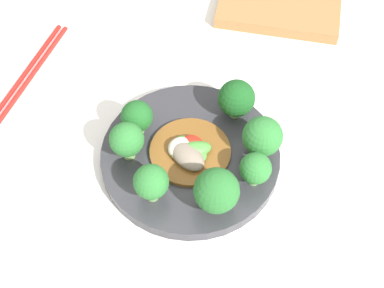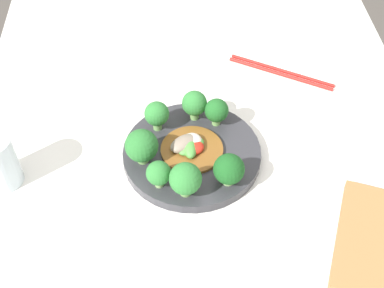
{
  "view_description": "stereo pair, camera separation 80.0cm",
  "coord_description": "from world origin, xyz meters",
  "px_view_note": "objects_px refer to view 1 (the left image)",
  "views": [
    {
      "loc": [
        0.07,
        0.43,
        1.33
      ],
      "look_at": [
        -0.0,
        0.02,
        0.75
      ],
      "focal_mm": 50.0,
      "sensor_mm": 36.0,
      "label": 1
    },
    {
      "loc": [
        -0.63,
        0.06,
        1.44
      ],
      "look_at": [
        -0.0,
        0.02,
        0.75
      ],
      "focal_mm": 50.0,
      "sensor_mm": 36.0,
      "label": 2
    }
  ],
  "objects_px": {
    "broccoli_east": "(127,140)",
    "cutting_board": "(280,0)",
    "broccoli_west": "(262,137)",
    "stirfry_center": "(189,151)",
    "broccoli_north": "(217,191)",
    "broccoli_northeast": "(151,182)",
    "broccoli_southeast": "(137,117)",
    "chopsticks": "(29,74)",
    "plate": "(192,156)",
    "broccoli_northwest": "(255,169)",
    "broccoli_southwest": "(236,99)"
  },
  "relations": [
    {
      "from": "broccoli_southeast",
      "to": "stirfry_center",
      "type": "relative_size",
      "value": 0.5
    },
    {
      "from": "stirfry_center",
      "to": "broccoli_east",
      "type": "bearing_deg",
      "value": -8.93
    },
    {
      "from": "broccoli_east",
      "to": "broccoli_southeast",
      "type": "height_order",
      "value": "broccoli_east"
    },
    {
      "from": "broccoli_southeast",
      "to": "stirfry_center",
      "type": "distance_m",
      "value": 0.09
    },
    {
      "from": "broccoli_north",
      "to": "broccoli_east",
      "type": "height_order",
      "value": "broccoli_north"
    },
    {
      "from": "chopsticks",
      "to": "broccoli_north",
      "type": "bearing_deg",
      "value": 129.78
    },
    {
      "from": "broccoli_southwest",
      "to": "stirfry_center",
      "type": "relative_size",
      "value": 0.54
    },
    {
      "from": "broccoli_east",
      "to": "broccoli_northeast",
      "type": "bearing_deg",
      "value": 108.39
    },
    {
      "from": "broccoli_north",
      "to": "broccoli_southeast",
      "type": "bearing_deg",
      "value": -58.66
    },
    {
      "from": "broccoli_east",
      "to": "cutting_board",
      "type": "height_order",
      "value": "broccoli_east"
    },
    {
      "from": "broccoli_southwest",
      "to": "cutting_board",
      "type": "distance_m",
      "value": 0.28
    },
    {
      "from": "broccoli_southeast",
      "to": "chopsticks",
      "type": "relative_size",
      "value": 0.27
    },
    {
      "from": "plate",
      "to": "broccoli_east",
      "type": "height_order",
      "value": "broccoli_east"
    },
    {
      "from": "broccoli_southwest",
      "to": "stirfry_center",
      "type": "bearing_deg",
      "value": 37.58
    },
    {
      "from": "broccoli_north",
      "to": "cutting_board",
      "type": "xyz_separation_m",
      "value": [
        -0.19,
        -0.38,
        -0.05
      ]
    },
    {
      "from": "broccoli_northwest",
      "to": "broccoli_southeast",
      "type": "bearing_deg",
      "value": -37.95
    },
    {
      "from": "cutting_board",
      "to": "plate",
      "type": "bearing_deg",
      "value": 54.82
    },
    {
      "from": "plate",
      "to": "broccoli_southwest",
      "type": "relative_size",
      "value": 4.07
    },
    {
      "from": "plate",
      "to": "chopsticks",
      "type": "distance_m",
      "value": 0.3
    },
    {
      "from": "broccoli_west",
      "to": "stirfry_center",
      "type": "relative_size",
      "value": 0.58
    },
    {
      "from": "broccoli_southwest",
      "to": "broccoli_northeast",
      "type": "distance_m",
      "value": 0.18
    },
    {
      "from": "broccoli_west",
      "to": "broccoli_east",
      "type": "xyz_separation_m",
      "value": [
        0.18,
        -0.03,
        -0.0
      ]
    },
    {
      "from": "broccoli_northeast",
      "to": "broccoli_southeast",
      "type": "distance_m",
      "value": 0.11
    },
    {
      "from": "broccoli_northeast",
      "to": "broccoli_southwest",
      "type": "bearing_deg",
      "value": -139.32
    },
    {
      "from": "broccoli_southwest",
      "to": "chopsticks",
      "type": "xyz_separation_m",
      "value": [
        0.3,
        -0.14,
        -0.05
      ]
    },
    {
      "from": "broccoli_northwest",
      "to": "broccoli_northeast",
      "type": "xyz_separation_m",
      "value": [
        0.13,
        0.0,
        0.01
      ]
    },
    {
      "from": "plate",
      "to": "broccoli_southeast",
      "type": "distance_m",
      "value": 0.09
    },
    {
      "from": "plate",
      "to": "broccoli_northwest",
      "type": "distance_m",
      "value": 0.1
    },
    {
      "from": "broccoli_southwest",
      "to": "broccoli_northeast",
      "type": "relative_size",
      "value": 1.01
    },
    {
      "from": "broccoli_east",
      "to": "cutting_board",
      "type": "xyz_separation_m",
      "value": [
        -0.29,
        -0.28,
        -0.04
      ]
    },
    {
      "from": "broccoli_north",
      "to": "broccoli_southeast",
      "type": "relative_size",
      "value": 1.2
    },
    {
      "from": "broccoli_north",
      "to": "broccoli_east",
      "type": "xyz_separation_m",
      "value": [
        0.1,
        -0.1,
        -0.0
      ]
    },
    {
      "from": "broccoli_north",
      "to": "broccoli_east",
      "type": "bearing_deg",
      "value": -43.88
    },
    {
      "from": "broccoli_east",
      "to": "broccoli_west",
      "type": "bearing_deg",
      "value": 171.57
    },
    {
      "from": "broccoli_north",
      "to": "broccoli_northeast",
      "type": "distance_m",
      "value": 0.08
    },
    {
      "from": "broccoli_west",
      "to": "broccoli_southwest",
      "type": "bearing_deg",
      "value": -75.77
    },
    {
      "from": "broccoli_northeast",
      "to": "stirfry_center",
      "type": "relative_size",
      "value": 0.54
    },
    {
      "from": "stirfry_center",
      "to": "broccoli_southwest",
      "type": "bearing_deg",
      "value": -142.42
    },
    {
      "from": "broccoli_southwest",
      "to": "broccoli_northwest",
      "type": "relative_size",
      "value": 1.16
    },
    {
      "from": "plate",
      "to": "broccoli_north",
      "type": "bearing_deg",
      "value": 99.96
    },
    {
      "from": "broccoli_west",
      "to": "broccoli_northwest",
      "type": "height_order",
      "value": "broccoli_west"
    },
    {
      "from": "broccoli_north",
      "to": "broccoli_northwest",
      "type": "bearing_deg",
      "value": -154.21
    },
    {
      "from": "plate",
      "to": "broccoli_northwest",
      "type": "xyz_separation_m",
      "value": [
        -0.07,
        0.06,
        0.04
      ]
    },
    {
      "from": "broccoli_west",
      "to": "broccoli_east",
      "type": "height_order",
      "value": "broccoli_west"
    },
    {
      "from": "plate",
      "to": "broccoli_west",
      "type": "relative_size",
      "value": 3.8
    },
    {
      "from": "broccoli_east",
      "to": "broccoli_southwest",
      "type": "bearing_deg",
      "value": -163.64
    },
    {
      "from": "broccoli_west",
      "to": "stirfry_center",
      "type": "xyz_separation_m",
      "value": [
        0.1,
        -0.01,
        -0.03
      ]
    },
    {
      "from": "broccoli_southwest",
      "to": "broccoli_west",
      "type": "xyz_separation_m",
      "value": [
        -0.02,
        0.07,
        0.0
      ]
    },
    {
      "from": "broccoli_southwest",
      "to": "broccoli_northwest",
      "type": "bearing_deg",
      "value": 89.44
    },
    {
      "from": "broccoli_northeast",
      "to": "chopsticks",
      "type": "height_order",
      "value": "broccoli_northeast"
    }
  ]
}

